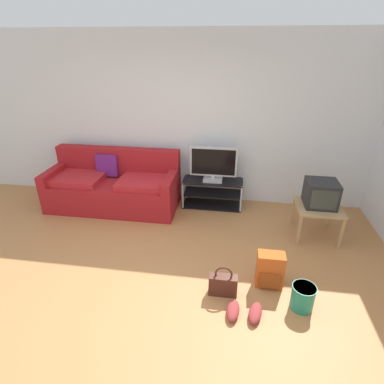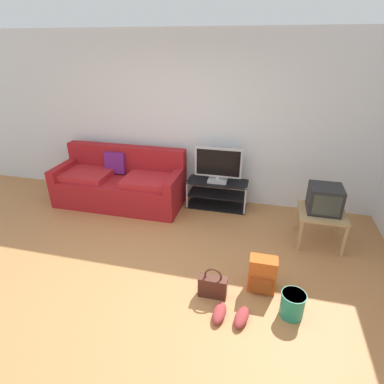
{
  "view_description": "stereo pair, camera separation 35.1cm",
  "coord_description": "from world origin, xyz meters",
  "px_view_note": "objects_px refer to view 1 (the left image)",
  "views": [
    {
      "loc": [
        0.9,
        -2.49,
        2.48
      ],
      "look_at": [
        0.34,
        1.25,
        0.66
      ],
      "focal_mm": 28.9,
      "sensor_mm": 36.0,
      "label": 1
    },
    {
      "loc": [
        1.24,
        -2.43,
        2.48
      ],
      "look_at": [
        0.34,
        1.25,
        0.66
      ],
      "focal_mm": 28.9,
      "sensor_mm": 36.0,
      "label": 2
    }
  ],
  "objects_px": {
    "side_table": "(318,210)",
    "handbag": "(223,284)",
    "couch": "(114,186)",
    "tv_stand": "(212,193)",
    "sneakers_pair": "(244,312)",
    "crt_tv": "(321,194)",
    "cleaning_bucket": "(303,297)",
    "flat_tv": "(213,165)",
    "backpack": "(270,270)"
  },
  "relations": [
    {
      "from": "side_table",
      "to": "handbag",
      "type": "height_order",
      "value": "side_table"
    },
    {
      "from": "couch",
      "to": "tv_stand",
      "type": "xyz_separation_m",
      "value": [
        1.62,
        0.22,
        -0.11
      ]
    },
    {
      "from": "couch",
      "to": "sneakers_pair",
      "type": "distance_m",
      "value": 3.0
    },
    {
      "from": "side_table",
      "to": "tv_stand",
      "type": "bearing_deg",
      "value": 155.61
    },
    {
      "from": "crt_tv",
      "to": "cleaning_bucket",
      "type": "height_order",
      "value": "crt_tv"
    },
    {
      "from": "flat_tv",
      "to": "side_table",
      "type": "xyz_separation_m",
      "value": [
        1.51,
        -0.66,
        -0.33
      ]
    },
    {
      "from": "flat_tv",
      "to": "sneakers_pair",
      "type": "height_order",
      "value": "flat_tv"
    },
    {
      "from": "handbag",
      "to": "couch",
      "type": "bearing_deg",
      "value": 136.64
    },
    {
      "from": "couch",
      "to": "sneakers_pair",
      "type": "relative_size",
      "value": 5.41
    },
    {
      "from": "handbag",
      "to": "cleaning_bucket",
      "type": "distance_m",
      "value": 0.82
    },
    {
      "from": "flat_tv",
      "to": "cleaning_bucket",
      "type": "distance_m",
      "value": 2.44
    },
    {
      "from": "tv_stand",
      "to": "sneakers_pair",
      "type": "bearing_deg",
      "value": -77.09
    },
    {
      "from": "couch",
      "to": "cleaning_bucket",
      "type": "distance_m",
      "value": 3.33
    },
    {
      "from": "sneakers_pair",
      "to": "side_table",
      "type": "bearing_deg",
      "value": 58.54
    },
    {
      "from": "crt_tv",
      "to": "flat_tv",
      "type": "bearing_deg",
      "value": 156.84
    },
    {
      "from": "side_table",
      "to": "crt_tv",
      "type": "xyz_separation_m",
      "value": [
        -0.0,
        0.02,
        0.24
      ]
    },
    {
      "from": "tv_stand",
      "to": "side_table",
      "type": "xyz_separation_m",
      "value": [
        1.51,
        -0.69,
        0.18
      ]
    },
    {
      "from": "side_table",
      "to": "cleaning_bucket",
      "type": "relative_size",
      "value": 2.19
    },
    {
      "from": "backpack",
      "to": "handbag",
      "type": "xyz_separation_m",
      "value": [
        -0.51,
        -0.23,
        -0.07
      ]
    },
    {
      "from": "crt_tv",
      "to": "sneakers_pair",
      "type": "bearing_deg",
      "value": -121.2
    },
    {
      "from": "flat_tv",
      "to": "sneakers_pair",
      "type": "bearing_deg",
      "value": -76.96
    },
    {
      "from": "backpack",
      "to": "cleaning_bucket",
      "type": "height_order",
      "value": "backpack"
    },
    {
      "from": "couch",
      "to": "side_table",
      "type": "height_order",
      "value": "couch"
    },
    {
      "from": "couch",
      "to": "sneakers_pair",
      "type": "xyz_separation_m",
      "value": [
        2.15,
        -2.08,
        -0.3
      ]
    },
    {
      "from": "handbag",
      "to": "cleaning_bucket",
      "type": "height_order",
      "value": "handbag"
    },
    {
      "from": "cleaning_bucket",
      "to": "sneakers_pair",
      "type": "relative_size",
      "value": 0.7
    },
    {
      "from": "couch",
      "to": "backpack",
      "type": "height_order",
      "value": "couch"
    },
    {
      "from": "crt_tv",
      "to": "tv_stand",
      "type": "bearing_deg",
      "value": 156.12
    },
    {
      "from": "tv_stand",
      "to": "handbag",
      "type": "distance_m",
      "value": 2.06
    },
    {
      "from": "couch",
      "to": "flat_tv",
      "type": "relative_size",
      "value": 2.81
    },
    {
      "from": "couch",
      "to": "crt_tv",
      "type": "height_order",
      "value": "couch"
    },
    {
      "from": "crt_tv",
      "to": "backpack",
      "type": "distance_m",
      "value": 1.41
    },
    {
      "from": "sneakers_pair",
      "to": "couch",
      "type": "bearing_deg",
      "value": 135.94
    },
    {
      "from": "crt_tv",
      "to": "side_table",
      "type": "bearing_deg",
      "value": -90.0
    },
    {
      "from": "crt_tv",
      "to": "sneakers_pair",
      "type": "relative_size",
      "value": 1.06
    },
    {
      "from": "tv_stand",
      "to": "backpack",
      "type": "distance_m",
      "value": 1.97
    },
    {
      "from": "side_table",
      "to": "sneakers_pair",
      "type": "xyz_separation_m",
      "value": [
        -0.99,
        -1.61,
        -0.37
      ]
    },
    {
      "from": "crt_tv",
      "to": "handbag",
      "type": "height_order",
      "value": "crt_tv"
    },
    {
      "from": "tv_stand",
      "to": "cleaning_bucket",
      "type": "height_order",
      "value": "tv_stand"
    },
    {
      "from": "tv_stand",
      "to": "crt_tv",
      "type": "distance_m",
      "value": 1.71
    },
    {
      "from": "side_table",
      "to": "cleaning_bucket",
      "type": "distance_m",
      "value": 1.5
    },
    {
      "from": "side_table",
      "to": "crt_tv",
      "type": "bearing_deg",
      "value": 90.0
    },
    {
      "from": "couch",
      "to": "side_table",
      "type": "bearing_deg",
      "value": -8.41
    },
    {
      "from": "side_table",
      "to": "handbag",
      "type": "xyz_separation_m",
      "value": [
        -1.22,
        -1.35,
        -0.28
      ]
    },
    {
      "from": "couch",
      "to": "crt_tv",
      "type": "bearing_deg",
      "value": -8.13
    },
    {
      "from": "sneakers_pair",
      "to": "cleaning_bucket",
      "type": "bearing_deg",
      "value": 18.17
    },
    {
      "from": "side_table",
      "to": "sneakers_pair",
      "type": "distance_m",
      "value": 1.93
    },
    {
      "from": "handbag",
      "to": "crt_tv",
      "type": "bearing_deg",
      "value": 48.22
    },
    {
      "from": "backpack",
      "to": "side_table",
      "type": "bearing_deg",
      "value": 33.56
    },
    {
      "from": "side_table",
      "to": "sneakers_pair",
      "type": "relative_size",
      "value": 1.54
    }
  ]
}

